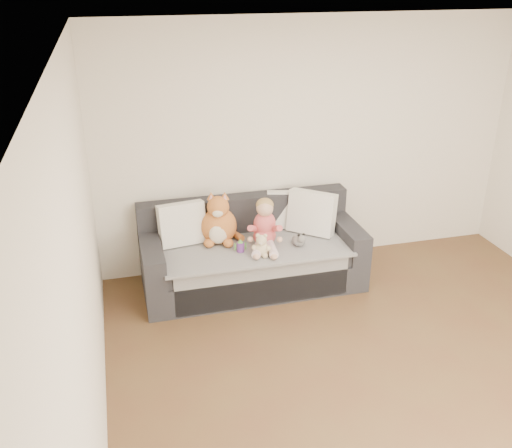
{
  "coord_description": "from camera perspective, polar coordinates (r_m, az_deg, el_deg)",
  "views": [
    {
      "loc": [
        -2.0,
        -2.94,
        3.0
      ],
      "look_at": [
        -0.75,
        1.87,
        0.75
      ],
      "focal_mm": 40.0,
      "sensor_mm": 36.0,
      "label": 1
    }
  ],
  "objects": [
    {
      "name": "sippy_cup",
      "position": [
        5.51,
        -1.58,
        -2.16
      ],
      "size": [
        0.12,
        0.08,
        0.13
      ],
      "rotation": [
        0.0,
        0.0,
        -0.09
      ],
      "color": "#6C348E",
      "rests_on": "sofa"
    },
    {
      "name": "plush_cat",
      "position": [
        5.67,
        -3.73,
        0.07
      ],
      "size": [
        0.42,
        0.38,
        0.55
      ],
      "rotation": [
        0.0,
        0.0,
        -0.23
      ],
      "color": "#CC5D2D",
      "rests_on": "sofa"
    },
    {
      "name": "cushion_right_back",
      "position": [
        6.0,
        3.16,
        1.46
      ],
      "size": [
        0.46,
        0.29,
        0.41
      ],
      "rotation": [
        0.0,
        0.0,
        -0.25
      ],
      "color": "white",
      "rests_on": "sofa"
    },
    {
      "name": "cushion_left",
      "position": [
        5.67,
        -7.42,
        0.01
      ],
      "size": [
        0.49,
        0.27,
        0.44
      ],
      "rotation": [
        0.0,
        0.0,
        0.15
      ],
      "color": "white",
      "rests_on": "sofa"
    },
    {
      "name": "plush_cow",
      "position": [
        5.64,
        4.33,
        -1.59
      ],
      "size": [
        0.13,
        0.2,
        0.16
      ],
      "rotation": [
        0.0,
        0.0,
        0.05
      ],
      "color": "white",
      "rests_on": "sofa"
    },
    {
      "name": "cushion_right_front",
      "position": [
        5.88,
        5.6,
        1.14
      ],
      "size": [
        0.51,
        0.48,
        0.46
      ],
      "rotation": [
        0.0,
        0.0,
        -0.71
      ],
      "color": "white",
      "rests_on": "sofa"
    },
    {
      "name": "teddy_bear",
      "position": [
        5.42,
        0.54,
        -2.32
      ],
      "size": [
        0.18,
        0.15,
        0.24
      ],
      "rotation": [
        0.0,
        0.0,
        -0.4
      ],
      "color": "beige",
      "rests_on": "sofa"
    },
    {
      "name": "room_shell",
      "position": [
        4.27,
        14.8,
        0.01
      ],
      "size": [
        5.0,
        5.0,
        5.0
      ],
      "color": "brown",
      "rests_on": "ground"
    },
    {
      "name": "sofa",
      "position": [
        5.82,
        -0.47,
        -3.21
      ],
      "size": [
        2.2,
        0.94,
        0.85
      ],
      "color": "#242428",
      "rests_on": "ground"
    },
    {
      "name": "toddler",
      "position": [
        5.58,
        0.88,
        -0.25
      ],
      "size": [
        0.34,
        0.5,
        0.49
      ],
      "rotation": [
        0.0,
        0.0,
        -0.26
      ],
      "color": "#C35245",
      "rests_on": "sofa"
    }
  ]
}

